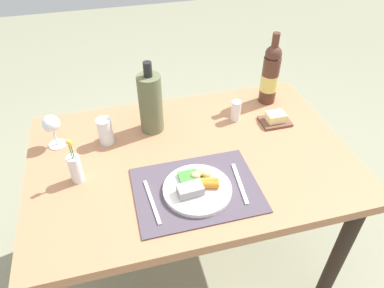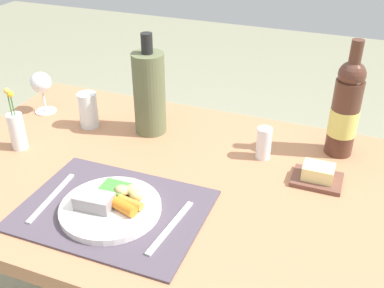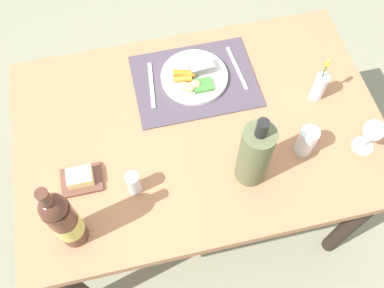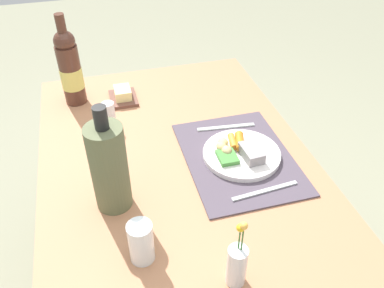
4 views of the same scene
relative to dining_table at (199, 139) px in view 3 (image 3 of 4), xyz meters
name	(u,v)px [view 3 (image 3 of 4)]	position (x,y,z in m)	size (l,w,h in m)	color
ground_plane	(197,202)	(0.00, 0.00, -0.65)	(8.00, 8.00, 0.00)	gray
dining_table	(199,139)	(0.00, 0.00, 0.00)	(1.27, 0.84, 0.75)	#B17650
placemat	(195,81)	(-0.03, -0.19, 0.10)	(0.44, 0.33, 0.01)	#4D424E
dinner_plate	(195,76)	(-0.03, -0.19, 0.12)	(0.24, 0.24, 0.05)	white
fork	(237,68)	(-0.19, -0.21, 0.11)	(0.01, 0.21, 0.01)	silver
knife	(152,85)	(0.13, -0.20, 0.11)	(0.01, 0.20, 0.01)	silver
salt_shaker	(134,183)	(0.25, 0.18, 0.14)	(0.04, 0.04, 0.09)	white
butter_dish	(81,178)	(0.41, 0.12, 0.12)	(0.13, 0.10, 0.05)	brown
flower_vase	(320,86)	(-0.43, -0.03, 0.16)	(0.05, 0.05, 0.20)	silver
wine_bottle	(64,220)	(0.45, 0.29, 0.24)	(0.08, 0.08, 0.34)	#4F2D21
water_tumbler	(306,142)	(-0.32, 0.17, 0.15)	(0.06, 0.06, 0.11)	silver
wine_glass	(374,131)	(-0.51, 0.20, 0.20)	(0.07, 0.07, 0.14)	white
cooler_bottle	(255,155)	(-0.12, 0.21, 0.23)	(0.10, 0.10, 0.32)	#5E6543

